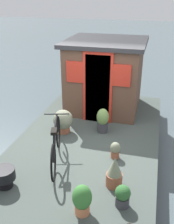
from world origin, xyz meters
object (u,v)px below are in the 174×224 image
object	(u,v)px
potted_plant_fern	(115,150)
houseboat_cabin	(105,75)
potted_plant_rosemary	(114,173)
potted_plant_thyme	(82,199)
charcoal_grill	(4,175)
potted_plant_ivy	(63,121)
potted_plant_sage	(103,120)
bicycle	(56,144)
potted_plant_geranium	(123,196)

from	to	relation	value
potted_plant_fern	houseboat_cabin	bearing A→B (deg)	16.59
potted_plant_rosemary	potted_plant_thyme	xyz separation A→B (m)	(-0.74, 0.35, -0.00)
charcoal_grill	potted_plant_fern	bearing A→B (deg)	-51.68
potted_plant_ivy	potted_plant_sage	bearing A→B (deg)	-74.38
houseboat_cabin	potted_plant_ivy	xyz separation A→B (m)	(-1.65, 0.64, -0.66)
houseboat_cabin	potted_plant_fern	bearing A→B (deg)	-163.41
houseboat_cabin	potted_plant_rosemary	world-z (taller)	houseboat_cabin
houseboat_cabin	bicycle	bearing A→B (deg)	172.05
potted_plant_thyme	potted_plant_geranium	bearing A→B (deg)	-61.31
potted_plant_rosemary	charcoal_grill	size ratio (longest dim) A/B	1.48
bicycle	charcoal_grill	world-z (taller)	bicycle
potted_plant_sage	potted_plant_geranium	distance (m)	2.36
potted_plant_thyme	potted_plant_sage	world-z (taller)	potted_plant_sage
bicycle	potted_plant_sage	size ratio (longest dim) A/B	2.88
potted_plant_ivy	potted_plant_geranium	bearing A→B (deg)	-139.93
potted_plant_geranium	potted_plant_ivy	bearing A→B (deg)	40.07
houseboat_cabin	potted_plant_thyme	bearing A→B (deg)	-173.19
bicycle	houseboat_cabin	bearing A→B (deg)	-7.95
houseboat_cabin	potted_plant_thyme	distance (m)	4.02
potted_plant_ivy	potted_plant_fern	size ratio (longest dim) A/B	1.61
potted_plant_rosemary	potted_plant_sage	xyz separation A→B (m)	(1.79, 0.58, 0.04)
potted_plant_ivy	charcoal_grill	distance (m)	2.07
bicycle	charcoal_grill	bearing A→B (deg)	148.32
potted_plant_geranium	potted_plant_fern	bearing A→B (deg)	14.32
houseboat_cabin	potted_plant_ivy	size ratio (longest dim) A/B	3.71
charcoal_grill	houseboat_cabin	bearing A→B (deg)	-14.61
charcoal_grill	potted_plant_ivy	bearing A→B (deg)	-9.02
bicycle	potted_plant_geranium	world-z (taller)	bicycle
potted_plant_ivy	bicycle	bearing A→B (deg)	-167.16
potted_plant_thyme	potted_plant_geranium	world-z (taller)	potted_plant_thyme
bicycle	potted_plant_ivy	xyz separation A→B (m)	(1.11, 0.25, -0.08)
potted_plant_thyme	potted_plant_ivy	size ratio (longest dim) A/B	0.92
houseboat_cabin	potted_plant_geranium	size ratio (longest dim) A/B	5.50
bicycle	potted_plant_rosemary	xyz separation A→B (m)	(-0.44, -1.21, -0.11)
potted_plant_thyme	potted_plant_sage	xyz separation A→B (m)	(2.53, 0.22, 0.04)
houseboat_cabin	potted_plant_ivy	world-z (taller)	houseboat_cabin
houseboat_cabin	bicycle	xyz separation A→B (m)	(-2.76, 0.38, -0.58)
bicycle	potted_plant_rosemary	size ratio (longest dim) A/B	3.01
bicycle	potted_plant_ivy	world-z (taller)	bicycle
potted_plant_sage	potted_plant_fern	bearing A→B (deg)	-154.76
potted_plant_ivy	houseboat_cabin	bearing A→B (deg)	-21.17
potted_plant_thyme	potted_plant_ivy	xyz separation A→B (m)	(2.28, 1.11, 0.03)
potted_plant_rosemary	potted_plant_sage	size ratio (longest dim) A/B	0.96
potted_plant_thyme	potted_plant_fern	world-z (taller)	potted_plant_thyme
houseboat_cabin	potted_plant_fern	world-z (taller)	houseboat_cabin
potted_plant_thyme	potted_plant_fern	distance (m)	1.58
potted_plant_geranium	charcoal_grill	bearing A→B (deg)	91.93
potted_plant_thyme	charcoal_grill	distance (m)	1.45
potted_plant_ivy	charcoal_grill	world-z (taller)	potted_plant_ivy
houseboat_cabin	potted_plant_geranium	world-z (taller)	houseboat_cabin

